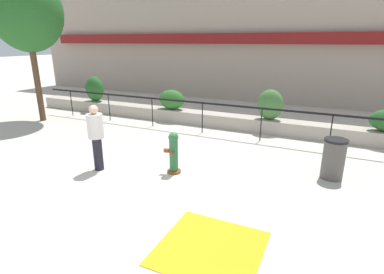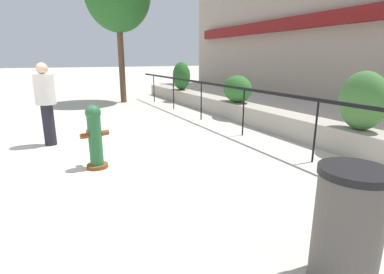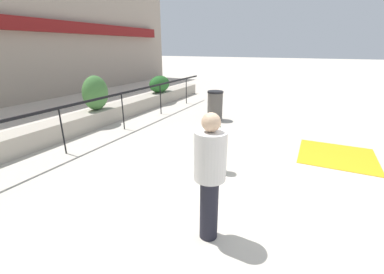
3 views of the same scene
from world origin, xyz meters
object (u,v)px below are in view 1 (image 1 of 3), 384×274
object	(u,v)px
hedge_bush_0	(95,89)
fire_hydrant	(173,152)
street_tree	(26,13)
trash_bin	(334,159)
hedge_bush_1	(172,100)
hedge_bush_2	(270,105)
pedestrian	(96,134)

from	to	relation	value
hedge_bush_0	fire_hydrant	bearing A→B (deg)	-34.48
street_tree	trash_bin	bearing A→B (deg)	-4.79
hedge_bush_0	hedge_bush_1	xyz separation A→B (m)	(4.15, 0.00, -0.17)
hedge_bush_0	hedge_bush_1	size ratio (longest dim) A/B	1.01
hedge_bush_1	street_tree	distance (m)	6.48
trash_bin	hedge_bush_1	bearing A→B (deg)	152.63
hedge_bush_2	hedge_bush_1	bearing A→B (deg)	180.00
hedge_bush_0	pedestrian	world-z (taller)	pedestrian
hedge_bush_0	hedge_bush_2	bearing A→B (deg)	0.00
trash_bin	pedestrian	bearing A→B (deg)	-159.87
pedestrian	hedge_bush_1	bearing A→B (deg)	97.61
hedge_bush_2	pedestrian	xyz separation A→B (m)	(-3.36, -5.29, -0.06)
hedge_bush_1	trash_bin	xyz separation A→B (m)	(6.28, -3.25, -0.40)
hedge_bush_0	hedge_bush_1	bearing A→B (deg)	0.00
hedge_bush_2	pedestrian	world-z (taller)	pedestrian
hedge_bush_2	street_tree	bearing A→B (deg)	-165.82
fire_hydrant	pedestrian	distance (m)	2.04
trash_bin	hedge_bush_0	bearing A→B (deg)	162.69
fire_hydrant	street_tree	size ratio (longest dim) A/B	0.19
hedge_bush_1	street_tree	size ratio (longest dim) A/B	0.20
trash_bin	fire_hydrant	bearing A→B (deg)	-159.54
hedge_bush_2	fire_hydrant	xyz separation A→B (m)	(-1.48, -4.62, -0.49)
hedge_bush_0	street_tree	world-z (taller)	street_tree
pedestrian	hedge_bush_0	bearing A→B (deg)	132.54
fire_hydrant	hedge_bush_0	bearing A→B (deg)	145.52
hedge_bush_0	hedge_bush_2	size ratio (longest dim) A/B	1.06
hedge_bush_1	street_tree	world-z (taller)	street_tree
hedge_bush_1	trash_bin	size ratio (longest dim) A/B	1.13
fire_hydrant	hedge_bush_1	bearing A→B (deg)	119.21
hedge_bush_0	pedestrian	bearing A→B (deg)	-47.46
hedge_bush_0	fire_hydrant	distance (m)	8.19
hedge_bush_2	pedestrian	bearing A→B (deg)	-122.40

